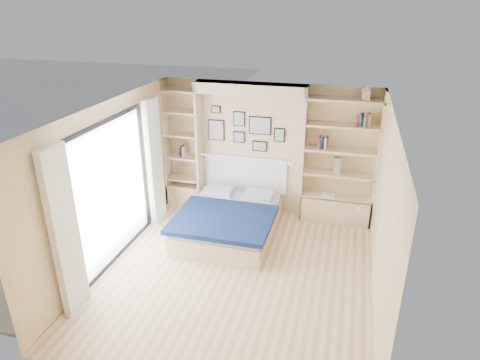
# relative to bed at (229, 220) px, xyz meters

# --- Properties ---
(ground) EXTENTS (4.50, 4.50, 0.00)m
(ground) POSITION_rel_bed_xyz_m (0.44, -1.11, -0.27)
(ground) COLOR #DDBA86
(ground) RESTS_ON ground
(room_shell) EXTENTS (4.50, 4.50, 4.50)m
(room_shell) POSITION_rel_bed_xyz_m (0.05, 0.41, 0.81)
(room_shell) COLOR beige
(room_shell) RESTS_ON ground
(bed) EXTENTS (1.65, 2.16, 1.07)m
(bed) POSITION_rel_bed_xyz_m (0.00, 0.00, 0.00)
(bed) COLOR beige
(bed) RESTS_ON ground
(photo_gallery) EXTENTS (1.48, 0.02, 0.82)m
(photo_gallery) POSITION_rel_bed_xyz_m (-0.01, 1.11, 1.34)
(photo_gallery) COLOR black
(photo_gallery) RESTS_ON ground
(reading_lamps) EXTENTS (1.92, 0.12, 0.15)m
(reading_lamps) POSITION_rel_bed_xyz_m (0.14, 0.89, 0.83)
(reading_lamps) COLOR silver
(reading_lamps) RESTS_ON ground
(shelf_decor) EXTENTS (3.48, 0.23, 2.03)m
(shelf_decor) POSITION_rel_bed_xyz_m (1.54, 0.96, 1.42)
(shelf_decor) COLOR #A51E1E
(shelf_decor) RESTS_ON ground
(deck) EXTENTS (3.20, 4.00, 0.05)m
(deck) POSITION_rel_bed_xyz_m (-3.16, -1.11, -0.27)
(deck) COLOR #776858
(deck) RESTS_ON ground
(deck_chair) EXTENTS (0.75, 0.95, 0.84)m
(deck_chair) POSITION_rel_bed_xyz_m (-2.95, -1.23, 0.13)
(deck_chair) COLOR tan
(deck_chair) RESTS_ON ground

